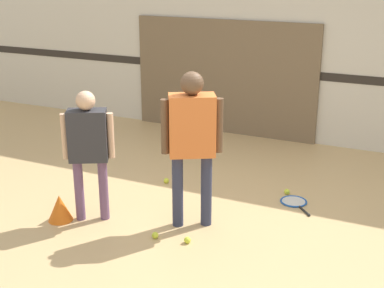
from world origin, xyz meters
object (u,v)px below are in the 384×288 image
at_px(racket_spare_on_floor, 294,202).
at_px(tennis_ball_stray_right, 155,235).
at_px(training_cone, 60,208).
at_px(person_student_left, 88,142).
at_px(tennis_ball_near_instructor, 187,240).
at_px(tennis_ball_by_spare_racket, 287,192).
at_px(person_instructor, 192,133).
at_px(tennis_ball_stray_left, 166,181).

height_order(racket_spare_on_floor, tennis_ball_stray_right, tennis_ball_stray_right).
bearing_deg(tennis_ball_stray_right, training_cone, -175.99).
distance_m(person_student_left, tennis_ball_near_instructor, 1.40).
distance_m(tennis_ball_near_instructor, tennis_ball_by_spare_racket, 1.63).
xyz_separation_m(tennis_ball_by_spare_racket, tennis_ball_stray_right, (-0.89, -1.58, 0.00)).
distance_m(person_student_left, tennis_ball_stray_right, 1.16).
height_order(person_instructor, tennis_ball_stray_left, person_instructor).
relative_size(person_instructor, tennis_ball_near_instructor, 24.35).
distance_m(person_instructor, tennis_ball_near_instructor, 1.04).
xyz_separation_m(racket_spare_on_floor, tennis_ball_stray_right, (-1.04, -1.38, 0.02)).
bearing_deg(training_cone, person_student_left, 30.84).
relative_size(person_instructor, training_cone, 5.65).
bearing_deg(training_cone, tennis_ball_stray_right, 4.01).
bearing_deg(racket_spare_on_floor, person_student_left, -96.12).
xyz_separation_m(person_instructor, tennis_ball_near_instructor, (0.12, -0.37, -0.96)).
height_order(tennis_ball_by_spare_racket, training_cone, training_cone).
height_order(tennis_ball_by_spare_racket, tennis_ball_stray_right, same).
bearing_deg(tennis_ball_near_instructor, person_instructor, 108.42).
height_order(person_student_left, tennis_ball_near_instructor, person_student_left).
xyz_separation_m(tennis_ball_near_instructor, training_cone, (-1.42, -0.12, 0.11)).
xyz_separation_m(person_student_left, training_cone, (-0.29, -0.17, -0.72)).
bearing_deg(tennis_ball_near_instructor, person_student_left, 177.49).
distance_m(tennis_ball_by_spare_racket, training_cone, 2.59).
bearing_deg(tennis_ball_stray_left, racket_spare_on_floor, 3.96).
height_order(tennis_ball_stray_left, training_cone, training_cone).
xyz_separation_m(person_instructor, racket_spare_on_floor, (0.83, 0.96, -0.98)).
xyz_separation_m(person_instructor, tennis_ball_stray_left, (-0.75, 0.85, -0.96)).
height_order(person_student_left, tennis_ball_stray_right, person_student_left).
bearing_deg(person_student_left, person_instructor, -10.62).
xyz_separation_m(person_instructor, person_student_left, (-1.01, -0.32, -0.14)).
bearing_deg(person_instructor, tennis_ball_stray_left, 101.77).
height_order(tennis_ball_near_instructor, tennis_ball_by_spare_racket, same).
xyz_separation_m(tennis_ball_stray_left, training_cone, (-0.55, -1.35, 0.11)).
bearing_deg(tennis_ball_near_instructor, tennis_ball_by_spare_racket, 69.77).
distance_m(person_student_left, tennis_ball_by_spare_racket, 2.40).
xyz_separation_m(person_student_left, tennis_ball_near_instructor, (1.13, -0.05, -0.83)).
bearing_deg(training_cone, tennis_ball_stray_left, 67.83).
height_order(tennis_ball_stray_left, tennis_ball_stray_right, same).
bearing_deg(tennis_ball_by_spare_racket, tennis_ball_stray_right, -119.52).
relative_size(tennis_ball_stray_left, training_cone, 0.23).
distance_m(tennis_ball_near_instructor, tennis_ball_stray_right, 0.33).
xyz_separation_m(tennis_ball_near_instructor, tennis_ball_stray_left, (-0.87, 1.23, 0.00)).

